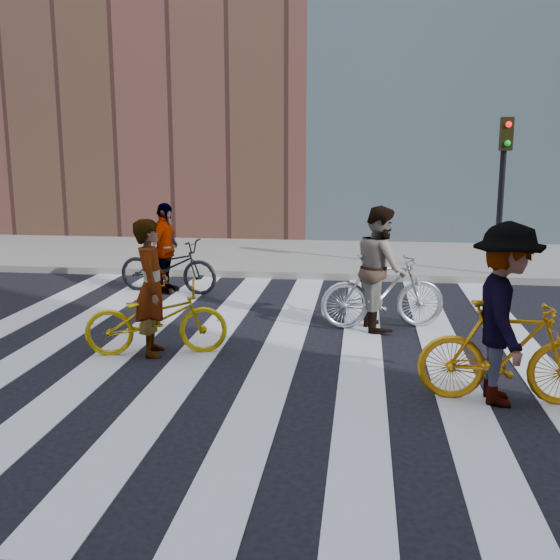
% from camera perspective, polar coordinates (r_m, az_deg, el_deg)
% --- Properties ---
extents(ground, '(100.00, 100.00, 0.00)m').
position_cam_1_polar(ground, '(9.06, -3.42, -6.12)').
color(ground, black).
rests_on(ground, ground).
extents(sidewalk_far, '(100.00, 5.00, 0.15)m').
position_cam_1_polar(sidewalk_far, '(16.28, 1.45, 2.04)').
color(sidewalk_far, gray).
rests_on(sidewalk_far, ground).
extents(zebra_crosswalk, '(8.25, 10.00, 0.01)m').
position_cam_1_polar(zebra_crosswalk, '(9.06, -3.42, -6.08)').
color(zebra_crosswalk, silver).
rests_on(zebra_crosswalk, ground).
extents(traffic_signal, '(0.22, 0.42, 3.33)m').
position_cam_1_polar(traffic_signal, '(14.09, 18.87, 9.00)').
color(traffic_signal, black).
rests_on(traffic_signal, ground).
extents(bike_yellow_left, '(1.98, 1.09, 0.99)m').
position_cam_1_polar(bike_yellow_left, '(8.90, -10.72, -3.31)').
color(bike_yellow_left, gold).
rests_on(bike_yellow_left, ground).
extents(bike_silver_mid, '(2.00, 0.96, 1.16)m').
position_cam_1_polar(bike_silver_mid, '(10.11, 8.95, -0.99)').
color(bike_silver_mid, '#B1B5BC').
rests_on(bike_silver_mid, ground).
extents(bike_yellow_right, '(1.91, 0.62, 1.13)m').
position_cam_1_polar(bike_yellow_right, '(7.50, 19.16, -5.98)').
color(bike_yellow_right, orange).
rests_on(bike_yellow_right, ground).
extents(bike_dark_rear, '(2.05, 0.96, 1.03)m').
position_cam_1_polar(bike_dark_rear, '(12.65, -9.73, 1.19)').
color(bike_dark_rear, black).
rests_on(bike_dark_rear, ground).
extents(rider_left, '(0.58, 0.75, 1.83)m').
position_cam_1_polar(rider_left, '(8.82, -11.13, -0.66)').
color(rider_left, slate).
rests_on(rider_left, ground).
extents(rider_mid, '(0.90, 1.05, 1.89)m').
position_cam_1_polar(rider_mid, '(10.04, 8.73, 1.05)').
color(rider_mid, slate).
rests_on(rider_mid, ground).
extents(rider_right, '(0.79, 1.31, 1.98)m').
position_cam_1_polar(rider_right, '(7.38, 18.99, -2.84)').
color(rider_right, slate).
rests_on(rider_right, ground).
extents(rider_rear, '(0.56, 1.06, 1.72)m').
position_cam_1_polar(rider_rear, '(12.61, -10.00, 2.73)').
color(rider_rear, slate).
rests_on(rider_rear, ground).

